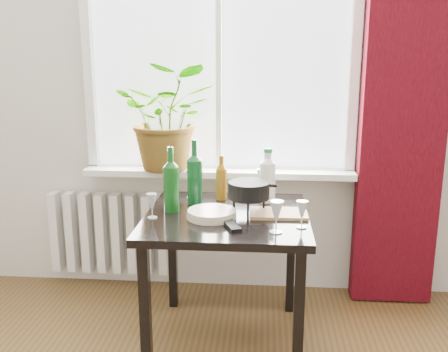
# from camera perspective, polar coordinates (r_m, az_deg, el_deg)

# --- Properties ---
(window) EXTENTS (1.72, 0.08, 1.62)m
(window) POSITION_cam_1_polar(r_m,az_deg,el_deg) (3.19, -0.56, 14.44)
(window) COLOR white
(window) RESTS_ON ground
(windowsill) EXTENTS (1.72, 0.20, 0.04)m
(windowsill) POSITION_cam_1_polar(r_m,az_deg,el_deg) (3.20, -0.64, 0.44)
(windowsill) COLOR silver
(windowsill) RESTS_ON ground
(curtain) EXTENTS (0.50, 0.12, 2.56)m
(curtain) POSITION_cam_1_polar(r_m,az_deg,el_deg) (3.19, 19.94, 8.18)
(curtain) COLOR #35040B
(curtain) RESTS_ON ground
(radiator) EXTENTS (0.80, 0.10, 0.55)m
(radiator) POSITION_cam_1_polar(r_m,az_deg,el_deg) (3.50, -12.97, -6.35)
(radiator) COLOR silver
(radiator) RESTS_ON ground
(table) EXTENTS (0.85, 0.85, 0.74)m
(table) POSITION_cam_1_polar(r_m,az_deg,el_deg) (2.67, 0.33, -6.23)
(table) COLOR black
(table) RESTS_ON ground
(potted_plant) EXTENTS (0.60, 0.52, 0.67)m
(potted_plant) POSITION_cam_1_polar(r_m,az_deg,el_deg) (3.16, -6.31, 6.70)
(potted_plant) COLOR #3E7A20
(potted_plant) RESTS_ON windowsill
(wine_bottle_left) EXTENTS (0.11, 0.11, 0.36)m
(wine_bottle_left) POSITION_cam_1_polar(r_m,az_deg,el_deg) (2.65, -6.06, -0.30)
(wine_bottle_left) COLOR #0D4311
(wine_bottle_left) RESTS_ON table
(wine_bottle_right) EXTENTS (0.11, 0.11, 0.37)m
(wine_bottle_right) POSITION_cam_1_polar(r_m,az_deg,el_deg) (2.78, -3.37, 0.54)
(wine_bottle_right) COLOR #0B3C18
(wine_bottle_right) RESTS_ON table
(bottle_amber) EXTENTS (0.07, 0.07, 0.26)m
(bottle_amber) POSITION_cam_1_polar(r_m,az_deg,el_deg) (2.87, -0.29, -0.14)
(bottle_amber) COLOR brown
(bottle_amber) RESTS_ON table
(cleaning_bottle) EXTENTS (0.11, 0.11, 0.32)m
(cleaning_bottle) POSITION_cam_1_polar(r_m,az_deg,el_deg) (2.82, 4.98, 0.17)
(cleaning_bottle) COLOR white
(cleaning_bottle) RESTS_ON table
(wineglass_front_right) EXTENTS (0.08, 0.08, 0.16)m
(wineglass_front_right) POSITION_cam_1_polar(r_m,az_deg,el_deg) (2.35, 5.99, -4.64)
(wineglass_front_right) COLOR silver
(wineglass_front_right) RESTS_ON table
(wineglass_far_right) EXTENTS (0.06, 0.06, 0.14)m
(wineglass_far_right) POSITION_cam_1_polar(r_m,az_deg,el_deg) (2.44, 8.90, -4.33)
(wineglass_far_right) COLOR silver
(wineglass_far_right) RESTS_ON table
(wineglass_back_center) EXTENTS (0.09, 0.09, 0.18)m
(wineglass_back_center) POSITION_cam_1_polar(r_m,az_deg,el_deg) (2.90, 4.47, -0.85)
(wineglass_back_center) COLOR silver
(wineglass_back_center) RESTS_ON table
(wineglass_back_left) EXTENTS (0.10, 0.10, 0.17)m
(wineglass_back_left) POSITION_cam_1_polar(r_m,az_deg,el_deg) (2.91, -3.66, -0.88)
(wineglass_back_left) COLOR silver
(wineglass_back_left) RESTS_ON table
(wineglass_front_left) EXTENTS (0.07, 0.07, 0.13)m
(wineglass_front_left) POSITION_cam_1_polar(r_m,az_deg,el_deg) (2.57, -8.23, -3.39)
(wineglass_front_left) COLOR #B6BFC4
(wineglass_front_left) RESTS_ON table
(plate_stack) EXTENTS (0.33, 0.33, 0.04)m
(plate_stack) POSITION_cam_1_polar(r_m,az_deg,el_deg) (2.57, -1.42, -4.35)
(plate_stack) COLOR beige
(plate_stack) RESTS_ON table
(fondue_pot) EXTENTS (0.29, 0.26, 0.17)m
(fondue_pot) POSITION_cam_1_polar(r_m,az_deg,el_deg) (2.63, 2.84, -2.47)
(fondue_pot) COLOR black
(fondue_pot) RESTS_ON table
(tv_remote) EXTENTS (0.11, 0.18, 0.02)m
(tv_remote) POSITION_cam_1_polar(r_m,az_deg,el_deg) (2.44, 0.85, -5.64)
(tv_remote) COLOR black
(tv_remote) RESTS_ON table
(cutting_board) EXTENTS (0.30, 0.20, 0.02)m
(cutting_board) POSITION_cam_1_polar(r_m,az_deg,el_deg) (2.63, 6.22, -4.27)
(cutting_board) COLOR #A67D4B
(cutting_board) RESTS_ON table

